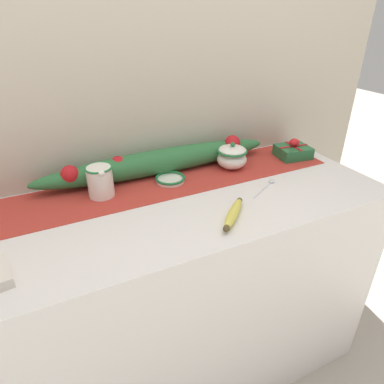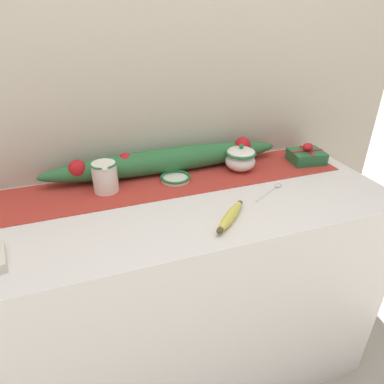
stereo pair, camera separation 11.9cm
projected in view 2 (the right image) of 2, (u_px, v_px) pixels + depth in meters
The scene contains 11 objects.
ground_plane at pixel (188, 362), 1.69m from camera, with size 12.00×12.00×0.00m, color #B2A899.
countertop at pixel (187, 293), 1.47m from camera, with size 1.53×0.62×0.93m, color silver.
back_wall at pixel (160, 103), 1.39m from camera, with size 2.33×0.04×2.40m, color #B7AD99.
table_runner at pixel (174, 180), 1.38m from camera, with size 1.40×0.28×0.00m, color #B23328.
cream_pitcher at pixel (105, 176), 1.27m from camera, with size 0.10×0.12×0.12m.
sugar_bowl at pixel (240, 159), 1.44m from camera, with size 0.13×0.13×0.12m.
small_dish at pixel (176, 178), 1.38m from camera, with size 0.12×0.12×0.02m.
banana at pixel (230, 216), 1.12m from camera, with size 0.17×0.16×0.03m.
spoon at pixel (276, 187), 1.33m from camera, with size 0.16×0.10×0.01m.
gift_box at pixel (306, 156), 1.53m from camera, with size 0.16×0.14×0.09m.
poinsettia_garland at pixel (167, 160), 1.43m from camera, with size 1.02×0.11×0.12m.
Camera 2 is at (-0.34, -1.03, 1.55)m, focal length 32.00 mm.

